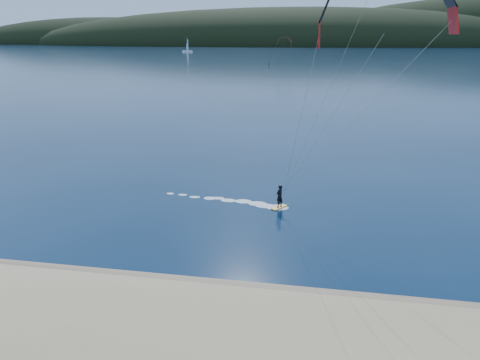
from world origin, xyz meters
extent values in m
plane|color=#071F39|center=(0.00, 0.00, 0.00)|extent=(1800.00, 1800.00, 0.00)
cube|color=#82684B|center=(0.00, 4.50, 0.05)|extent=(220.00, 2.50, 0.10)
ellipsoid|color=black|center=(-50.00, 720.00, 0.00)|extent=(840.00, 280.00, 110.00)
ellipsoid|color=black|center=(-380.00, 780.00, 0.00)|extent=(520.00, 220.00, 90.00)
cube|color=gold|center=(4.92, 18.51, 0.06)|extent=(1.32, 1.61, 0.09)
imported|color=black|center=(4.92, 18.51, 1.07)|extent=(0.79, 0.86, 1.97)
cylinder|color=gray|center=(8.52, 16.13, 7.76)|extent=(0.02, 0.02, 14.83)
cube|color=gold|center=(-18.30, 205.32, 0.05)|extent=(0.98, 1.41, 0.08)
imported|color=black|center=(-18.30, 205.32, 0.91)|extent=(0.92, 1.01, 1.67)
cylinder|color=gray|center=(-14.51, 203.09, 5.68)|extent=(0.02, 0.02, 11.99)
cube|color=white|center=(-113.91, 393.28, 0.55)|extent=(8.81, 2.98, 1.53)
cylinder|color=white|center=(-113.91, 393.28, 6.58)|extent=(0.22, 0.22, 12.06)
cube|color=white|center=(-113.85, 394.81, 6.58)|extent=(0.11, 2.85, 8.77)
cube|color=white|center=(-113.85, 391.52, 4.38)|extent=(0.10, 2.19, 5.48)
camera|label=1|loc=(8.20, -18.20, 13.95)|focal=34.66mm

